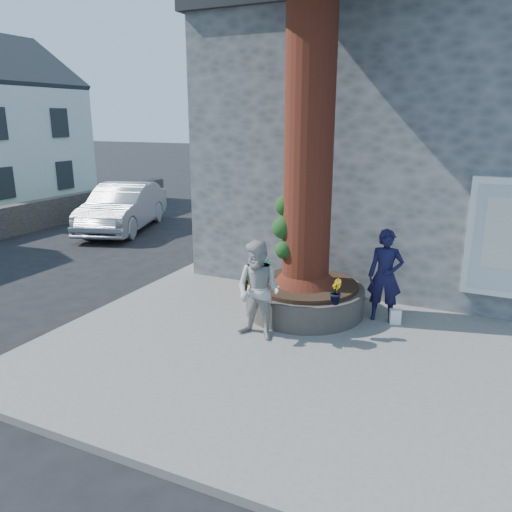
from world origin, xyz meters
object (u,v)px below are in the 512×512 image
at_px(woman, 258,291).
at_px(car_silver, 123,207).
at_px(planter, 305,298).
at_px(man, 385,276).

height_order(woman, car_silver, woman).
xyz_separation_m(planter, woman, (-0.32, -1.47, 0.57)).
xyz_separation_m(woman, car_silver, (-8.12, 6.32, -0.18)).
height_order(planter, woman, woman).
distance_m(planter, man, 1.61).
bearing_deg(woman, man, 49.56).
height_order(planter, man, man).
relative_size(woman, car_silver, 0.35).
bearing_deg(planter, car_silver, 150.08).
bearing_deg(car_silver, woman, -56.82).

